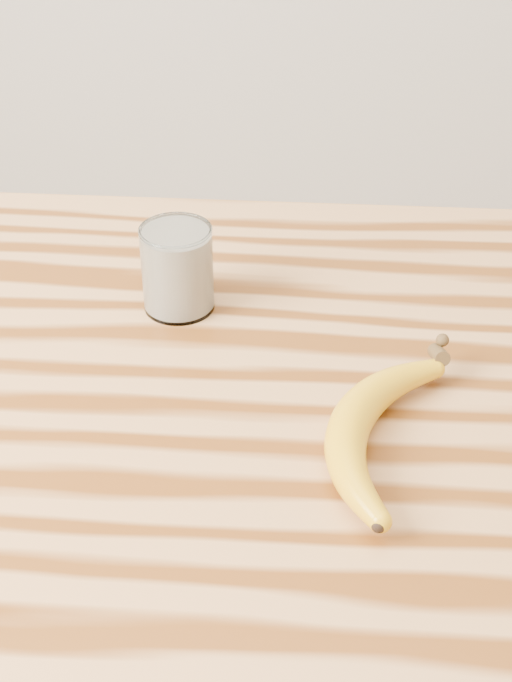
{
  "coord_description": "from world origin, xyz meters",
  "views": [
    {
      "loc": [
        0.25,
        -0.65,
        1.44
      ],
      "look_at": [
        0.2,
        0.06,
        0.93
      ],
      "focal_mm": 50.0,
      "sensor_mm": 36.0,
      "label": 1
    }
  ],
  "objects": [
    {
      "name": "banana",
      "position": [
        0.29,
        -0.04,
        0.92
      ],
      "size": [
        0.19,
        0.32,
        0.04
      ],
      "primitive_type": null,
      "rotation": [
        0.0,
        0.0,
        -0.28
      ],
      "color": "gold",
      "rests_on": "table"
    },
    {
      "name": "table",
      "position": [
        0.0,
        0.0,
        0.77
      ],
      "size": [
        1.2,
        0.8,
        0.9
      ],
      "color": "#B8804A",
      "rests_on": "ground"
    },
    {
      "name": "smoothie_glass",
      "position": [
        0.11,
        0.16,
        0.95
      ],
      "size": [
        0.07,
        0.07,
        0.09
      ],
      "color": "white",
      "rests_on": "table"
    }
  ]
}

